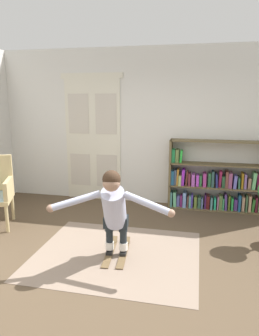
{
  "coord_description": "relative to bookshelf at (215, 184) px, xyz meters",
  "views": [
    {
      "loc": [
        0.85,
        -3.27,
        2.0
      ],
      "look_at": [
        -0.06,
        0.86,
        1.05
      ],
      "focal_mm": 33.63,
      "sensor_mm": 36.0,
      "label": 1
    }
  ],
  "objects": [
    {
      "name": "ground_plane",
      "position": [
        -1.17,
        -2.39,
        -0.48
      ],
      "size": [
        7.2,
        7.2,
        0.0
      ],
      "primitive_type": "plane",
      "color": "brown"
    },
    {
      "name": "back_wall",
      "position": [
        -1.17,
        0.21,
        0.97
      ],
      "size": [
        6.0,
        0.1,
        2.9
      ],
      "primitive_type": "cube",
      "color": "silver",
      "rests_on": "ground"
    },
    {
      "name": "double_door",
      "position": [
        -2.34,
        0.15,
        0.75
      ],
      "size": [
        1.22,
        0.05,
        2.45
      ],
      "color": "beige",
      "rests_on": "ground"
    },
    {
      "name": "rug",
      "position": [
        -1.3,
        -2.04,
        -0.48
      ],
      "size": [
        2.11,
        1.79,
        0.01
      ],
      "primitive_type": "cube",
      "color": "gray",
      "rests_on": "ground"
    },
    {
      "name": "bookshelf",
      "position": [
        0.0,
        0.0,
        0.0
      ],
      "size": [
        1.75,
        0.3,
        1.26
      ],
      "color": "brown",
      "rests_on": "ground"
    },
    {
      "name": "skis_pair",
      "position": [
        -1.3,
        -2.01,
        -0.46
      ],
      "size": [
        0.35,
        0.8,
        0.07
      ],
      "color": "brown",
      "rests_on": "rug"
    },
    {
      "name": "person_skier",
      "position": [
        -1.28,
        -2.2,
        0.23
      ],
      "size": [
        1.44,
        0.71,
        1.12
      ],
      "color": "white",
      "rests_on": "skis_pair"
    }
  ]
}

